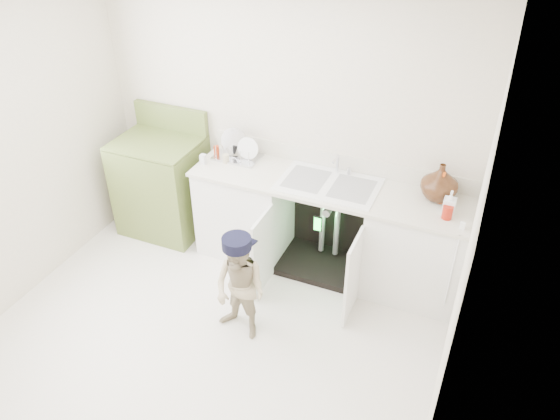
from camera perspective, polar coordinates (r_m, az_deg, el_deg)
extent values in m
plane|color=beige|center=(4.56, -7.26, -13.00)|extent=(3.50, 3.50, 0.00)
cube|color=beige|center=(4.91, 0.32, 9.17)|extent=(3.50, 2.50, 0.02)
cube|color=beige|center=(2.91, -24.16, -15.13)|extent=(3.50, 2.50, 0.02)
cube|color=beige|center=(4.81, -26.93, 4.71)|extent=(2.50, 3.00, 0.02)
cube|color=beige|center=(3.33, 18.50, -6.41)|extent=(2.50, 3.00, 0.02)
plane|color=white|center=(3.23, -10.57, 18.92)|extent=(3.50, 3.50, 0.00)
cube|color=white|center=(5.17, -3.55, 0.03)|extent=(0.80, 0.60, 0.86)
cube|color=white|center=(4.79, 13.94, -4.16)|extent=(0.80, 0.60, 0.86)
cube|color=black|center=(5.13, 5.83, -0.37)|extent=(0.80, 0.06, 0.86)
cube|color=black|center=(5.16, 4.64, -5.60)|extent=(0.80, 0.60, 0.06)
cylinder|color=gray|center=(5.00, 4.47, -1.02)|extent=(0.05, 0.05, 0.70)
cylinder|color=gray|center=(4.97, 6.00, -1.38)|extent=(0.05, 0.05, 0.70)
cylinder|color=gray|center=(4.85, 5.15, 0.13)|extent=(0.07, 0.18, 0.07)
cube|color=white|center=(4.68, -1.82, -4.49)|extent=(0.03, 0.40, 0.76)
cube|color=white|center=(4.48, 7.60, -6.95)|extent=(0.02, 0.40, 0.76)
cube|color=beige|center=(4.67, 5.11, 2.52)|extent=(2.44, 0.64, 0.03)
cube|color=beige|center=(4.86, 6.27, 5.06)|extent=(2.44, 0.02, 0.15)
cube|color=white|center=(4.66, 5.12, 2.62)|extent=(0.85, 0.55, 0.02)
cube|color=gray|center=(4.71, 2.76, 3.24)|extent=(0.34, 0.40, 0.01)
cube|color=gray|center=(4.61, 7.53, 2.20)|extent=(0.34, 0.40, 0.01)
cylinder|color=silver|center=(4.80, 6.02, 4.85)|extent=(0.03, 0.03, 0.17)
cylinder|color=silver|center=(4.71, 5.85, 5.32)|extent=(0.02, 0.14, 0.02)
cylinder|color=silver|center=(4.80, 7.24, 4.06)|extent=(0.04, 0.04, 0.06)
cylinder|color=white|center=(4.46, 17.50, -6.17)|extent=(0.01, 0.01, 0.70)
cube|color=white|center=(4.31, 18.52, -1.57)|extent=(0.04, 0.02, 0.06)
cube|color=silver|center=(5.07, -4.47, 5.57)|extent=(0.42, 0.28, 0.02)
cylinder|color=silver|center=(5.06, -4.78, 6.47)|extent=(0.26, 0.09, 0.25)
cylinder|color=white|center=(4.99, -3.36, 5.98)|extent=(0.20, 0.05, 0.20)
cylinder|color=silver|center=(5.03, -6.73, 6.09)|extent=(0.01, 0.01, 0.12)
cylinder|color=silver|center=(4.99, -5.89, 5.93)|extent=(0.01, 0.01, 0.12)
cylinder|color=silver|center=(4.96, -5.03, 5.76)|extent=(0.01, 0.01, 0.12)
cylinder|color=silver|center=(4.92, -4.16, 5.58)|extent=(0.01, 0.01, 0.12)
cylinder|color=silver|center=(4.89, -3.28, 5.41)|extent=(0.01, 0.01, 0.12)
imported|color=#4D1F16|center=(4.56, 16.37, 2.84)|extent=(0.30, 0.30, 0.31)
imported|color=#F8560D|center=(4.54, 16.54, 2.26)|extent=(0.10, 0.10, 0.26)
imported|color=white|center=(4.41, 17.31, 0.70)|extent=(0.09, 0.10, 0.21)
cylinder|color=#A71E0E|center=(4.38, 17.09, -0.23)|extent=(0.08, 0.08, 0.11)
cylinder|color=#B02E0F|center=(5.10, -6.64, 6.15)|extent=(0.05, 0.05, 0.10)
cylinder|color=tan|center=(4.98, -5.67, 5.37)|extent=(0.06, 0.06, 0.08)
cylinder|color=black|center=(5.05, -4.71, 6.11)|extent=(0.04, 0.04, 0.12)
cube|color=silver|center=(4.98, -8.03, 5.28)|extent=(0.05, 0.05, 0.09)
cube|color=olive|center=(5.54, -12.20, 2.37)|extent=(0.79, 0.65, 0.95)
cube|color=olive|center=(5.31, -12.83, 6.91)|extent=(0.79, 0.65, 0.02)
cube|color=olive|center=(5.46, -11.33, 9.40)|extent=(0.79, 0.06, 0.25)
cylinder|color=black|center=(5.31, -15.55, 6.42)|extent=(0.18, 0.18, 0.02)
cylinder|color=silver|center=(5.30, -15.57, 6.53)|extent=(0.21, 0.21, 0.01)
cylinder|color=black|center=(5.53, -13.60, 7.88)|extent=(0.18, 0.18, 0.02)
cylinder|color=silver|center=(5.53, -13.62, 7.99)|extent=(0.21, 0.21, 0.01)
cylinder|color=black|center=(5.09, -11.98, 5.72)|extent=(0.18, 0.18, 0.02)
cylinder|color=silver|center=(5.08, -12.00, 5.84)|extent=(0.21, 0.21, 0.01)
cylinder|color=black|center=(5.32, -10.10, 7.25)|extent=(0.18, 0.18, 0.02)
cylinder|color=silver|center=(5.32, -10.11, 7.37)|extent=(0.21, 0.21, 0.01)
imported|color=tan|center=(4.25, -4.19, -8.26)|extent=(0.51, 0.43, 0.91)
cylinder|color=black|center=(3.98, -4.44, -3.70)|extent=(0.26, 0.26, 0.09)
cube|color=black|center=(4.06, -3.53, -3.39)|extent=(0.19, 0.12, 0.01)
cube|color=black|center=(4.48, 3.97, -1.44)|extent=(0.07, 0.01, 0.14)
cube|color=#26F23F|center=(4.47, 3.93, -1.50)|extent=(0.06, 0.00, 0.12)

